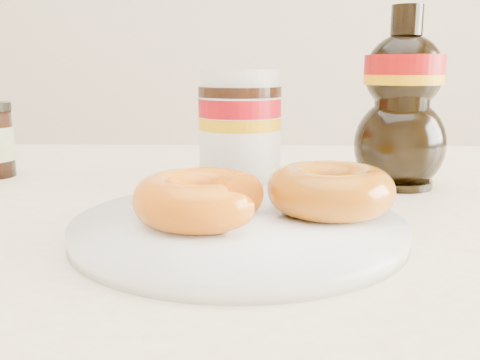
{
  "coord_description": "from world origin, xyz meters",
  "views": [
    {
      "loc": [
        0.06,
        -0.39,
        0.88
      ],
      "look_at": [
        0.04,
        0.08,
        0.79
      ],
      "focal_mm": 40.0,
      "sensor_mm": 36.0,
      "label": 1
    }
  ],
  "objects_px": {
    "donut_bitten": "(200,199)",
    "donut_whole": "(330,190)",
    "dining_table": "(196,295)",
    "syrup_bottle": "(402,99)",
    "plate": "(238,226)",
    "nutella_jar": "(240,124)"
  },
  "relations": [
    {
      "from": "nutella_jar",
      "to": "donut_bitten",
      "type": "bearing_deg",
      "value": -97.62
    },
    {
      "from": "plate",
      "to": "donut_bitten",
      "type": "distance_m",
      "value": 0.04
    },
    {
      "from": "donut_bitten",
      "to": "syrup_bottle",
      "type": "bearing_deg",
      "value": 20.53
    },
    {
      "from": "plate",
      "to": "donut_bitten",
      "type": "relative_size",
      "value": 2.51
    },
    {
      "from": "plate",
      "to": "donut_whole",
      "type": "distance_m",
      "value": 0.08
    },
    {
      "from": "dining_table",
      "to": "plate",
      "type": "relative_size",
      "value": 5.22
    },
    {
      "from": "plate",
      "to": "nutella_jar",
      "type": "relative_size",
      "value": 2.04
    },
    {
      "from": "donut_whole",
      "to": "nutella_jar",
      "type": "height_order",
      "value": "nutella_jar"
    },
    {
      "from": "donut_bitten",
      "to": "nutella_jar",
      "type": "distance_m",
      "value": 0.2
    },
    {
      "from": "plate",
      "to": "donut_whole",
      "type": "relative_size",
      "value": 2.5
    },
    {
      "from": "donut_bitten",
      "to": "donut_whole",
      "type": "distance_m",
      "value": 0.11
    },
    {
      "from": "donut_bitten",
      "to": "syrup_bottle",
      "type": "relative_size",
      "value": 0.53
    },
    {
      "from": "donut_bitten",
      "to": "donut_whole",
      "type": "bearing_deg",
      "value": -5.56
    },
    {
      "from": "dining_table",
      "to": "donut_whole",
      "type": "distance_m",
      "value": 0.17
    },
    {
      "from": "dining_table",
      "to": "syrup_bottle",
      "type": "bearing_deg",
      "value": 28.15
    },
    {
      "from": "donut_whole",
      "to": "nutella_jar",
      "type": "xyz_separation_m",
      "value": [
        -0.08,
        0.16,
        0.04
      ]
    },
    {
      "from": "donut_whole",
      "to": "donut_bitten",
      "type": "bearing_deg",
      "value": -162.81
    },
    {
      "from": "dining_table",
      "to": "syrup_bottle",
      "type": "distance_m",
      "value": 0.31
    },
    {
      "from": "donut_whole",
      "to": "nutella_jar",
      "type": "distance_m",
      "value": 0.18
    },
    {
      "from": "nutella_jar",
      "to": "plate",
      "type": "bearing_deg",
      "value": -88.8
    },
    {
      "from": "nutella_jar",
      "to": "syrup_bottle",
      "type": "relative_size",
      "value": 0.66
    },
    {
      "from": "dining_table",
      "to": "nutella_jar",
      "type": "bearing_deg",
      "value": 71.23
    }
  ]
}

